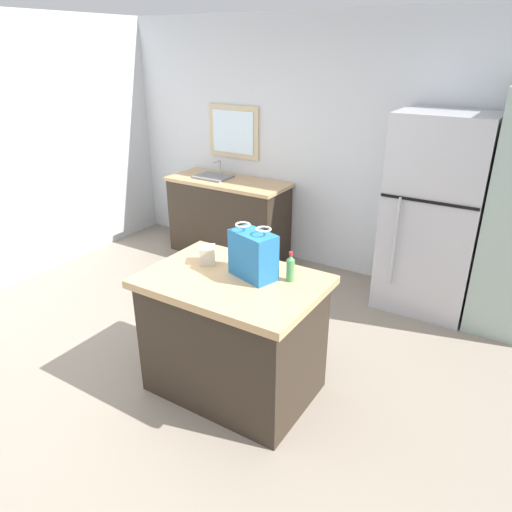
# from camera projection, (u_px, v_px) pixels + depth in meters

# --- Properties ---
(ground) EXTENTS (6.49, 6.49, 0.00)m
(ground) POSITION_uv_depth(u_px,v_px,m) (189.00, 385.00, 3.55)
(ground) COLOR gray
(back_wall) EXTENTS (5.41, 0.13, 2.65)m
(back_wall) POSITION_uv_depth(u_px,v_px,m) (336.00, 149.00, 5.00)
(back_wall) COLOR silver
(back_wall) RESTS_ON ground
(kitchen_island) EXTENTS (1.19, 0.83, 0.90)m
(kitchen_island) POSITION_uv_depth(u_px,v_px,m) (233.00, 335.00, 3.35)
(kitchen_island) COLOR #33281E
(kitchen_island) RESTS_ON ground
(refrigerator) EXTENTS (0.82, 0.68, 1.82)m
(refrigerator) POSITION_uv_depth(u_px,v_px,m) (433.00, 216.00, 4.30)
(refrigerator) COLOR #B7B7BC
(refrigerator) RESTS_ON ground
(sink_counter) EXTENTS (1.43, 0.59, 1.10)m
(sink_counter) POSITION_uv_depth(u_px,v_px,m) (228.00, 217.00, 5.64)
(sink_counter) COLOR #33281E
(sink_counter) RESTS_ON ground
(shopping_bag) EXTENTS (0.35, 0.26, 0.36)m
(shopping_bag) POSITION_uv_depth(u_px,v_px,m) (253.00, 255.00, 3.13)
(shopping_bag) COLOR #236BAD
(shopping_bag) RESTS_ON kitchen_island
(small_box) EXTENTS (0.16, 0.16, 0.12)m
(small_box) POSITION_uv_depth(u_px,v_px,m) (207.00, 255.00, 3.37)
(small_box) COLOR beige
(small_box) RESTS_ON kitchen_island
(bottle) EXTENTS (0.05, 0.05, 0.21)m
(bottle) POSITION_uv_depth(u_px,v_px,m) (290.00, 268.00, 3.10)
(bottle) COLOR #4C9956
(bottle) RESTS_ON kitchen_island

